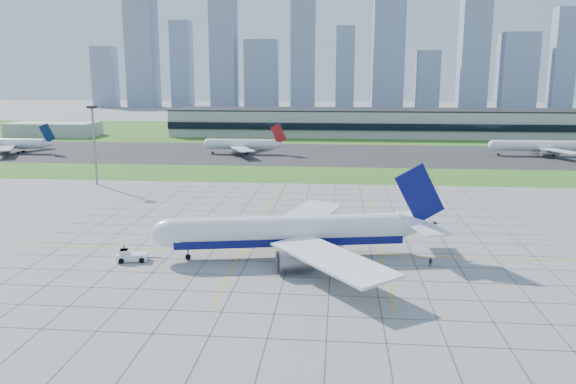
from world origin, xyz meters
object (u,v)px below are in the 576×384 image
at_px(pushback_tug, 131,256).
at_px(distant_jet_2, 545,146).
at_px(distant_jet_0, 16,143).
at_px(light_mast, 94,135).
at_px(crew_near, 124,250).
at_px(airliner, 291,232).
at_px(distant_jet_1, 243,144).
at_px(crew_far, 431,262).

relative_size(pushback_tug, distant_jet_2, 0.17).
bearing_deg(pushback_tug, distant_jet_0, 115.96).
bearing_deg(light_mast, crew_near, -62.62).
bearing_deg(distant_jet_0, airliner, -45.05).
distance_m(pushback_tug, distant_jet_1, 152.67).
distance_m(pushback_tug, distant_jet_2, 205.71).
relative_size(distant_jet_0, distant_jet_1, 1.00).
bearing_deg(distant_jet_2, distant_jet_1, -177.48).
relative_size(airliner, crew_far, 33.68).
relative_size(distant_jet_0, distant_jet_2, 0.85).
bearing_deg(airliner, distant_jet_1, 92.44).
relative_size(airliner, distant_jet_0, 1.35).
height_order(light_mast, distant_jet_0, light_mast).
xyz_separation_m(pushback_tug, distant_jet_2, (131.05, 158.52, 3.45)).
bearing_deg(pushback_tug, airliner, -0.23).
height_order(airliner, crew_near, airliner).
bearing_deg(distant_jet_1, crew_near, -89.34).
height_order(light_mast, airliner, light_mast).
relative_size(pushback_tug, distant_jet_0, 0.20).
bearing_deg(crew_near, distant_jet_1, 13.71).
distance_m(light_mast, crew_far, 122.13).
height_order(airliner, crew_far, airliner).
bearing_deg(crew_far, distant_jet_1, 146.43).
bearing_deg(crew_near, pushback_tug, -129.60).
bearing_deg(crew_far, crew_near, -147.29).
relative_size(distant_jet_1, distant_jet_2, 0.85).
height_order(crew_near, crew_far, crew_near).
bearing_deg(distant_jet_2, crew_near, -130.81).
xyz_separation_m(crew_near, distant_jet_2, (133.78, 154.94, 3.53)).
distance_m(crew_near, crew_far, 59.64).
distance_m(airliner, distant_jet_0, 197.50).
bearing_deg(light_mast, distant_jet_2, 26.05).
height_order(crew_near, distant_jet_0, distant_jet_0).
relative_size(light_mast, distant_jet_0, 0.60).
distance_m(airliner, distant_jet_1, 150.91).
xyz_separation_m(light_mast, distant_jet_1, (35.30, 77.52, -11.70)).
relative_size(airliner, distant_jet_1, 1.35).
xyz_separation_m(crew_far, distant_jet_0, (-166.01, 143.56, 3.63)).
relative_size(pushback_tug, crew_near, 4.44).
bearing_deg(distant_jet_2, light_mast, -153.95).
xyz_separation_m(light_mast, crew_far, (96.63, -73.09, -15.32)).
bearing_deg(crew_far, light_mast, 177.17).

